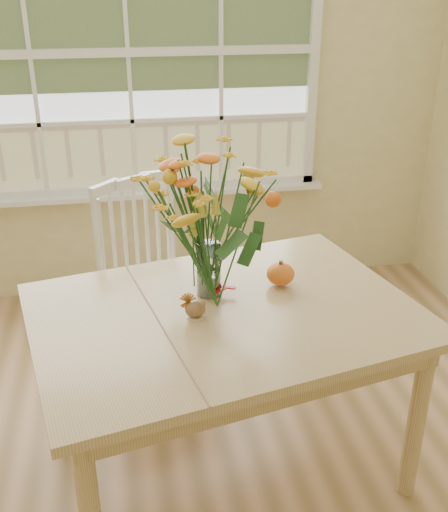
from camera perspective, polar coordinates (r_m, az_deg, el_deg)
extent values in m
cube|color=beige|center=(3.78, -8.96, 15.67)|extent=(4.00, 0.02, 2.70)
cube|color=silver|center=(3.74, -9.16, 18.66)|extent=(2.20, 0.00, 1.60)
cube|color=white|center=(3.87, -8.27, 5.83)|extent=(2.42, 0.12, 0.03)
cube|color=tan|center=(2.33, 0.09, -5.55)|extent=(1.64, 1.32, 0.04)
cube|color=tan|center=(2.37, 0.09, -7.01)|extent=(1.50, 1.18, 0.10)
cylinder|color=tan|center=(2.78, -15.90, -10.61)|extent=(0.07, 0.07, 0.74)
cylinder|color=tan|center=(2.55, 17.86, -14.67)|extent=(0.07, 0.07, 0.74)
cylinder|color=tan|center=(3.11, 8.01, -5.68)|extent=(0.07, 0.07, 0.74)
cube|color=white|center=(3.05, -6.21, -3.62)|extent=(0.64, 0.64, 0.05)
cube|color=white|center=(3.07, -8.37, 2.16)|extent=(0.44, 0.27, 0.55)
cylinder|color=white|center=(2.97, -7.10, -10.30)|extent=(0.04, 0.04, 0.47)
cylinder|color=white|center=(3.23, -10.51, -7.42)|extent=(0.04, 0.04, 0.47)
cylinder|color=white|center=(3.15, -1.37, -7.89)|extent=(0.04, 0.04, 0.47)
cylinder|color=white|center=(3.39, -5.04, -5.37)|extent=(0.04, 0.04, 0.47)
cylinder|color=white|center=(2.39, -1.48, -1.26)|extent=(0.10, 0.10, 0.22)
ellipsoid|color=#E15A1A|center=(2.49, 5.39, -1.81)|extent=(0.12, 0.12, 0.09)
cylinder|color=#CCB78C|center=(2.27, -2.73, -5.86)|extent=(0.06, 0.06, 0.01)
ellipsoid|color=brown|center=(2.25, -2.74, -5.11)|extent=(0.08, 0.06, 0.06)
ellipsoid|color=#38160F|center=(2.42, -1.12, -2.90)|extent=(0.07, 0.07, 0.07)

